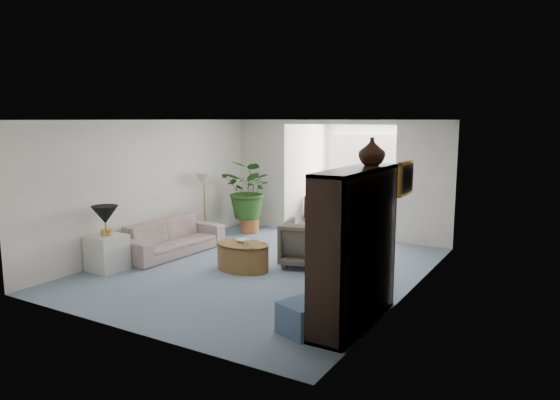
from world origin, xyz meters
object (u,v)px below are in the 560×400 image
Objects in this scene: ottoman at (302,318)px; plant_pot at (250,226)px; floor_lamp at (204,180)px; wingback_chair at (309,243)px; sofa at (172,238)px; side_table_dark at (353,250)px; coffee_cup at (247,243)px; sunroom_chair_maroon at (324,208)px; sunroom_table at (364,208)px; coffee_table at (243,257)px; cabinet_urn at (372,151)px; entertainment_cabinet at (355,247)px; framed_picture at (407,178)px; coffee_bowl at (243,241)px; end_table at (107,253)px; table_lamp at (105,215)px; sunroom_chair_blue at (382,212)px.

plant_pot is at bearing 130.36° from ottoman.
floor_lamp is 3.05m from wingback_chair.
side_table_dark is (3.28, 0.90, -0.01)m from sofa.
coffee_cup is 1.12m from wingback_chair.
coffee_cup is 4.57m from sunroom_chair_maroon.
wingback_chair is 1.53× the size of sunroom_table.
plant_pot is (-1.48, 2.43, -0.07)m from coffee_table.
floor_lamp is 5.04m from cabinet_urn.
ottoman is (-0.40, -0.61, -0.78)m from entertainment_cabinet.
sunroom_table is (2.14, 3.67, -0.96)m from floor_lamp.
coffee_table reaches higher than plant_pot.
framed_picture is 1.49m from entertainment_cabinet.
entertainment_cabinet is 3.37× the size of sunroom_table.
side_table_dark is 1.53× the size of plant_pot.
floor_lamp is at bearing 143.64° from coffee_cup.
sunroom_table is (0.19, 5.06, -0.19)m from coffee_bowl.
coffee_table is (-2.71, -0.12, -1.47)m from framed_picture.
coffee_bowl is 0.46× the size of ottoman.
entertainment_cabinet is (4.48, -2.65, -0.29)m from floor_lamp.
sunroom_table is at bearing 90.11° from coffee_cup.
sofa is 2.92× the size of sunroom_chair_maroon.
coffee_table is 9.50× the size of coffee_cup.
coffee_table is at bearing -58.55° from plant_pot.
end_table is 2.83m from floor_lamp.
entertainment_cabinet is at bearing 41.00° from sunroom_chair_maroon.
floor_lamp is (-0.06, 2.66, 0.30)m from table_lamp.
cabinet_urn is 5.39m from plant_pot.
sunroom_table is (-2.57, 5.04, -1.41)m from framed_picture.
sofa is 4.47m from entertainment_cabinet.
sunroom_table is (-0.01, 5.26, -0.21)m from coffee_cup.
framed_picture is 2.84m from coffee_cup.
coffee_cup is 0.11× the size of wingback_chair.
sofa is 1.70m from coffee_bowl.
side_table_dark is 3.97m from sunroom_chair_maroon.
entertainment_cabinet is at bearing -30.59° from floor_lamp.
sofa is at bearing -2.93° from sunroom_chair_maroon.
coffee_table is at bearing 139.64° from ottoman.
side_table_dark is at bearing 44.87° from sunroom_chair_maroon.
coffee_bowl is 0.36× the size of side_table_dark.
table_lamp is at bearing 0.00° from end_table.
framed_picture reaches higher than floor_lamp.
framed_picture reaches higher than table_lamp.
floor_lamp is 2.69m from coffee_table.
framed_picture is 1.40× the size of cabinet_urn.
coffee_bowl is at bearing 19.41° from sunroom_chair_maroon.
sunroom_chair_maroon reaches higher than sunroom_table.
wingback_chair is 4.44m from sunroom_table.
end_table is at bearing 0.00° from table_lamp.
table_lamp is at bearing -1.39° from sunroom_chair_maroon.
sunroom_chair_blue reaches higher than end_table.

